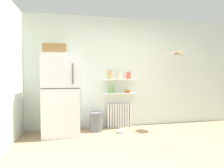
{
  "coord_description": "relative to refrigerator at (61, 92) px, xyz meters",
  "views": [
    {
      "loc": [
        -1.08,
        -2.34,
        1.25
      ],
      "look_at": [
        -0.29,
        1.6,
        1.05
      ],
      "focal_mm": 29.71,
      "sensor_mm": 36.0,
      "label": 1
    }
  ],
  "objects": [
    {
      "name": "storage_jar_1",
      "position": [
        1.31,
        0.24,
        0.38
      ],
      "size": [
        0.09,
        0.09,
        0.21
      ],
      "color": "beige",
      "rests_on": "wall_shelf_upper"
    },
    {
      "name": "wall_shelf_upper",
      "position": [
        1.31,
        0.24,
        0.26
      ],
      "size": [
        0.8,
        0.22,
        0.02
      ],
      "primitive_type": "cube",
      "color": "white"
    },
    {
      "name": "trash_bin",
      "position": [
        0.73,
        0.07,
        -0.67
      ],
      "size": [
        0.29,
        0.29,
        0.42
      ],
      "primitive_type": "cylinder",
      "color": "slate",
      "rests_on": "ground_plane"
    },
    {
      "name": "back_wall",
      "position": [
        1.36,
        0.4,
        0.42
      ],
      "size": [
        7.04,
        0.1,
        2.6
      ],
      "primitive_type": "cube",
      "color": "silver",
      "rests_on": "ground_plane"
    },
    {
      "name": "vase",
      "position": [
        1.12,
        0.24,
        0.04
      ],
      "size": [
        0.09,
        0.09,
        0.18
      ],
      "primitive_type": "cylinder",
      "color": "#66A84C",
      "rests_on": "wall_shelf_lower"
    },
    {
      "name": "storage_jar_0",
      "position": [
        1.09,
        0.24,
        0.38
      ],
      "size": [
        0.1,
        0.1,
        0.21
      ],
      "color": "tan",
      "rests_on": "wall_shelf_upper"
    },
    {
      "name": "ground_plane",
      "position": [
        1.36,
        -1.15,
        -0.88
      ],
      "size": [
        7.04,
        7.04,
        0.0
      ],
      "primitive_type": "plane",
      "color": "#9E8460"
    },
    {
      "name": "pet_food_bowl",
      "position": [
        1.23,
        -0.18,
        -0.85
      ],
      "size": [
        0.17,
        0.17,
        0.05
      ],
      "primitive_type": "cylinder",
      "color": "#B7B7BC",
      "rests_on": "ground_plane"
    },
    {
      "name": "radiator",
      "position": [
        1.31,
        0.27,
        -0.6
      ],
      "size": [
        0.58,
        0.12,
        0.56
      ],
      "color": "white",
      "rests_on": "ground_plane"
    },
    {
      "name": "storage_jar_2",
      "position": [
        1.53,
        0.24,
        0.36
      ],
      "size": [
        0.1,
        0.1,
        0.17
      ],
      "color": "#C64C38",
      "rests_on": "wall_shelf_upper"
    },
    {
      "name": "refrigerator",
      "position": [
        0.0,
        0.0,
        0.0
      ],
      "size": [
        0.74,
        0.72,
        1.86
      ],
      "color": "silver",
      "rests_on": "ground_plane"
    },
    {
      "name": "shelf_bowl",
      "position": [
        1.51,
        0.24,
        -0.02
      ],
      "size": [
        0.15,
        0.15,
        0.07
      ],
      "primitive_type": "ellipsoid",
      "color": "orange",
      "rests_on": "wall_shelf_lower"
    },
    {
      "name": "hanging_fruit_basket",
      "position": [
        2.61,
        -0.13,
        0.86
      ],
      "size": [
        0.34,
        0.34,
        0.09
      ],
      "color": "#B2B2B7"
    },
    {
      "name": "wall_shelf_lower",
      "position": [
        1.31,
        0.24,
        -0.06
      ],
      "size": [
        0.8,
        0.22,
        0.02
      ],
      "primitive_type": "cube",
      "color": "white"
    }
  ]
}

